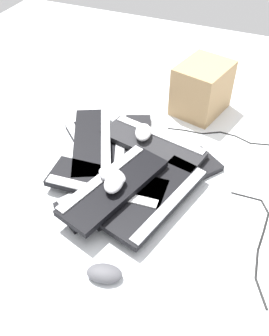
# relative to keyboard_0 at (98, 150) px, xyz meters

# --- Properties ---
(ground_plane) EXTENTS (3.20, 3.20, 0.00)m
(ground_plane) POSITION_rel_keyboard_0_xyz_m (-0.25, 0.15, -0.01)
(ground_plane) COLOR silver
(keyboard_0) EXTENTS (0.43, 0.40, 0.03)m
(keyboard_0) POSITION_rel_keyboard_0_xyz_m (0.00, 0.00, 0.00)
(keyboard_0) COLOR black
(keyboard_0) RESTS_ON ground
(keyboard_1) EXTENTS (0.35, 0.46, 0.03)m
(keyboard_1) POSITION_rel_keyboard_0_xyz_m (-0.16, 0.18, 0.00)
(keyboard_1) COLOR black
(keyboard_1) RESTS_ON ground
(keyboard_2) EXTENTS (0.36, 0.45, 0.03)m
(keyboard_2) POSITION_rel_keyboard_0_xyz_m (-0.24, 0.14, 0.00)
(keyboard_2) COLOR black
(keyboard_2) RESTS_ON ground
(keyboard_3) EXTENTS (0.38, 0.44, 0.03)m
(keyboard_3) POSITION_rel_keyboard_0_xyz_m (-0.32, 0.04, 0.00)
(keyboard_3) COLOR black
(keyboard_3) RESTS_ON ground
(keyboard_4) EXTENTS (0.30, 0.46, 0.03)m
(keyboard_4) POSITION_rel_keyboard_0_xyz_m (-0.12, -0.08, 0.00)
(keyboard_4) COLOR black
(keyboard_4) RESTS_ON ground
(keyboard_5) EXTENTS (0.45, 0.19, 0.03)m
(keyboard_5) POSITION_rel_keyboard_0_xyz_m (-0.13, 0.19, 0.03)
(keyboard_5) COLOR black
(keyboard_5) RESTS_ON keyboard_1
(keyboard_6) EXTENTS (0.27, 0.46, 0.03)m
(keyboard_6) POSITION_rel_keyboard_0_xyz_m (-0.18, 0.22, 0.06)
(keyboard_6) COLOR black
(keyboard_6) RESTS_ON keyboard_5
(keyboard_7) EXTENTS (0.46, 0.24, 0.03)m
(keyboard_7) POSITION_rel_keyboard_0_xyz_m (-0.21, -0.10, 0.03)
(keyboard_7) COLOR #232326
(keyboard_7) RESTS_ON keyboard_4
(keyboard_8) EXTENTS (0.33, 0.46, 0.03)m
(keyboard_8) POSITION_rel_keyboard_0_xyz_m (0.03, -0.01, 0.03)
(keyboard_8) COLOR black
(keyboard_8) RESTS_ON keyboard_0
(keyboard_9) EXTENTS (0.26, 0.46, 0.03)m
(keyboard_9) POSITION_rel_keyboard_0_xyz_m (-0.33, 0.18, 0.03)
(keyboard_9) COLOR black
(keyboard_9) RESTS_ON keyboard_2
(mouse_0) EXTENTS (0.12, 0.09, 0.04)m
(mouse_0) POSITION_rel_keyboard_0_xyz_m (-0.28, 0.51, 0.01)
(mouse_0) COLOR #4C4C51
(mouse_0) RESTS_ON ground
(mouse_1) EXTENTS (0.09, 0.12, 0.04)m
(mouse_1) POSITION_rel_keyboard_0_xyz_m (-0.16, -0.11, 0.07)
(mouse_1) COLOR silver
(mouse_1) RESTS_ON keyboard_7
(mouse_2) EXTENTS (0.08, 0.12, 0.04)m
(mouse_2) POSITION_rel_keyboard_0_xyz_m (-0.18, 0.23, 0.10)
(mouse_2) COLOR #B7B7BC
(mouse_2) RESTS_ON keyboard_6
(mouse_3) EXTENTS (0.12, 0.09, 0.04)m
(mouse_3) POSITION_rel_keyboard_0_xyz_m (-0.16, 0.20, 0.10)
(mouse_3) COLOR #B7B7BC
(mouse_3) RESTS_ON keyboard_6
(cable_0) EXTENTS (0.20, 0.43, 0.01)m
(cable_0) POSITION_rel_keyboard_0_xyz_m (-0.69, 0.18, -0.01)
(cable_0) COLOR black
(cable_0) RESTS_ON ground
(cable_1) EXTENTS (0.47, 0.07, 0.01)m
(cable_1) POSITION_rel_keyboard_0_xyz_m (-0.45, -0.31, -0.01)
(cable_1) COLOR black
(cable_1) RESTS_ON ground
(cardboard_box) EXTENTS (0.26, 0.29, 0.23)m
(cardboard_box) POSITION_rel_keyboard_0_xyz_m (-0.30, -0.47, 0.10)
(cardboard_box) COLOR tan
(cardboard_box) RESTS_ON ground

